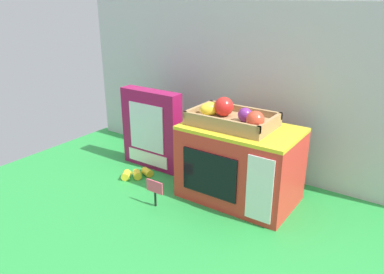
# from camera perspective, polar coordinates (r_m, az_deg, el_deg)

# --- Properties ---
(ground_plane) EXTENTS (1.70, 1.70, 0.00)m
(ground_plane) POSITION_cam_1_polar(r_m,az_deg,el_deg) (1.48, 2.83, -7.38)
(ground_plane) COLOR green
(ground_plane) RESTS_ON ground
(display_back_panel) EXTENTS (1.61, 0.03, 0.68)m
(display_back_panel) POSITION_cam_1_polar(r_m,az_deg,el_deg) (1.55, 7.70, 7.35)
(display_back_panel) COLOR #B7BABF
(display_back_panel) RESTS_ON ground
(toy_microwave) EXTENTS (0.40, 0.26, 0.27)m
(toy_microwave) POSITION_cam_1_polar(r_m,az_deg,el_deg) (1.35, 7.31, -4.03)
(toy_microwave) COLOR red
(toy_microwave) RESTS_ON ground
(food_groups_crate) EXTENTS (0.29, 0.18, 0.09)m
(food_groups_crate) POSITION_cam_1_polar(r_m,az_deg,el_deg) (1.30, 6.13, 2.98)
(food_groups_crate) COLOR #A37F51
(food_groups_crate) RESTS_ON toy_microwave
(cookie_set_box) EXTENTS (0.28, 0.07, 0.34)m
(cookie_set_box) POSITION_cam_1_polar(r_m,az_deg,el_deg) (1.59, -6.22, 1.16)
(cookie_set_box) COLOR #99144C
(cookie_set_box) RESTS_ON ground
(price_sign) EXTENTS (0.07, 0.01, 0.10)m
(price_sign) POSITION_cam_1_polar(r_m,az_deg,el_deg) (1.32, -5.73, -7.99)
(price_sign) COLOR black
(price_sign) RESTS_ON ground
(loose_toy_banana) EXTENTS (0.10, 0.12, 0.03)m
(loose_toy_banana) POSITION_cam_1_polar(r_m,az_deg,el_deg) (1.55, -8.46, -5.62)
(loose_toy_banana) COLOR yellow
(loose_toy_banana) RESTS_ON ground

